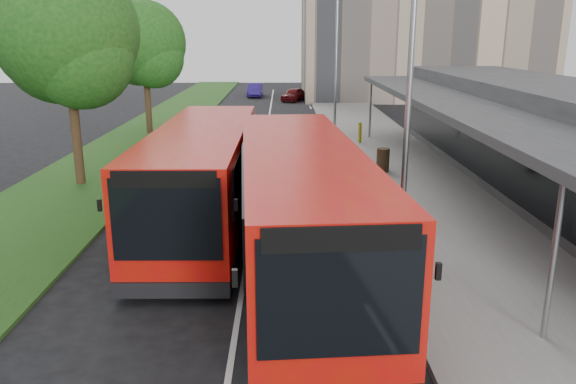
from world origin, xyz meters
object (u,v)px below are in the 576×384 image
tree_far (144,49)px  car_near (294,94)px  lamp_post_far (335,53)px  bus_main (300,210)px  litter_bin (383,160)px  bollard (360,133)px  tree_mid (67,41)px  bus_second (203,177)px  car_far (255,90)px  lamp_post_near (407,75)px

tree_far → car_near: (9.04, 17.70, -4.39)m
tree_far → lamp_post_far: size_ratio=0.97×
bus_main → litter_bin: 10.98m
lamp_post_far → bus_main: size_ratio=0.70×
litter_bin → bollard: bollard is taller
bus_main → litter_bin: (3.82, 10.25, -1.00)m
tree_far → tree_mid: bearing=-90.0°
bus_second → bollard: bearing=64.0°
lamp_post_far → car_near: size_ratio=2.28×
tree_far → lamp_post_far: lamp_post_far is taller
tree_far → car_far: (5.36, 21.60, -4.34)m
lamp_post_far → litter_bin: size_ratio=8.15×
bus_second → lamp_post_near: bearing=-19.2°
lamp_post_near → bus_second: lamp_post_near is taller
tree_mid → bus_second: 8.51m
tree_far → litter_bin: bearing=-40.6°
bus_second → car_far: bearing=90.6°
lamp_post_far → litter_bin: 12.15m
lamp_post_near → litter_bin: bearing=82.9°
litter_bin → bollard: bearing=90.7°
tree_mid → bollard: 15.42m
tree_mid → tree_far: (0.00, 12.00, -0.53)m
bus_second → litter_bin: bearing=45.3°
lamp_post_near → car_far: (-5.77, 40.65, -4.07)m
tree_far → lamp_post_near: 22.07m
car_near → lamp_post_far: bearing=-59.0°
tree_mid → tree_far: 12.01m
tree_far → bus_main: (8.38, -20.69, -3.35)m
tree_far → bus_main: tree_far is taller
tree_mid → lamp_post_far: (11.13, 12.95, -0.80)m
litter_bin → car_near: size_ratio=0.28×
lamp_post_near → bollard: lamp_post_near is taller
bollard → tree_mid: bearing=-145.9°
litter_bin → bollard: (-0.08, 6.65, 0.05)m
bollard → car_far: size_ratio=0.28×
lamp_post_near → bollard: (1.00, 15.26, -4.02)m
bus_main → car_far: 42.41m
tree_mid → lamp_post_near: size_ratio=1.07×
lamp_post_near → bus_main: bearing=-149.1°
litter_bin → bus_main: bearing=-110.5°
bollard → car_near: bollard is taller
lamp_post_near → litter_bin: 9.59m
tree_mid → bus_main: size_ratio=0.75×
tree_far → lamp_post_far: bearing=4.9°
bus_main → litter_bin: bus_main is taller
lamp_post_near → bus_second: (-5.56, 1.97, -3.14)m
lamp_post_near → bollard: bearing=86.2°
lamp_post_near → bus_main: size_ratio=0.70×
lamp_post_near → car_far: 41.26m
tree_far → car_far: 22.67m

